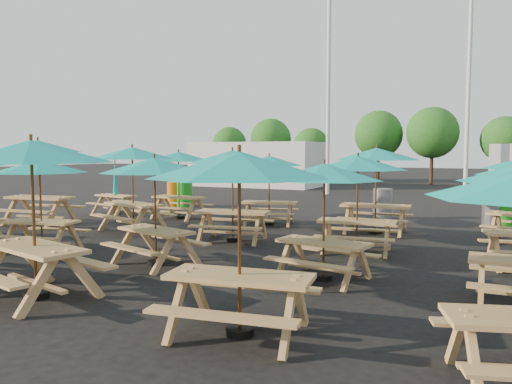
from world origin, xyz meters
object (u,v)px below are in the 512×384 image
at_px(picnic_unit_10, 233,161).
at_px(waste_bin_0, 175,194).
at_px(waste_bin_2, 383,204).
at_px(waste_bin_3, 493,210).
at_px(picnic_unit_12, 239,173).
at_px(waste_bin_1, 185,195).
at_px(picnic_unit_9, 155,170).
at_px(picnic_unit_11, 269,164).
at_px(picnic_unit_2, 38,150).
at_px(picnic_unit_5, 40,171).
at_px(picnic_unit_14, 358,168).
at_px(picnic_unit_6, 132,157).
at_px(picnic_unit_3, 116,191).
at_px(picnic_unit_8, 32,159).
at_px(waste_bin_4, 504,210).
at_px(picnic_unit_13, 324,177).
at_px(picnic_unit_7, 179,160).
at_px(picnic_unit_15, 377,158).

distance_m(picnic_unit_10, waste_bin_0, 8.47).
distance_m(waste_bin_2, waste_bin_3, 3.33).
xyz_separation_m(picnic_unit_12, waste_bin_1, (-8.49, 11.31, -1.46)).
relative_size(picnic_unit_9, picnic_unit_11, 1.01).
distance_m(picnic_unit_12, waste_bin_0, 14.61).
bearing_deg(picnic_unit_2, waste_bin_2, 25.59).
distance_m(picnic_unit_5, picnic_unit_14, 6.98).
distance_m(picnic_unit_14, waste_bin_3, 6.27).
distance_m(picnic_unit_2, picnic_unit_5, 4.41).
bearing_deg(waste_bin_2, picnic_unit_14, -83.40).
bearing_deg(waste_bin_1, picnic_unit_6, -69.22).
height_order(picnic_unit_3, picnic_unit_12, picnic_unit_12).
relative_size(picnic_unit_8, picnic_unit_11, 1.11).
bearing_deg(waste_bin_4, picnic_unit_11, -157.73).
height_order(picnic_unit_11, picnic_unit_13, picnic_unit_11).
bearing_deg(picnic_unit_2, picnic_unit_12, -37.04).
relative_size(picnic_unit_6, waste_bin_4, 2.92).
bearing_deg(picnic_unit_8, picnic_unit_7, 123.91).
relative_size(picnic_unit_10, waste_bin_3, 2.68).
bearing_deg(picnic_unit_5, picnic_unit_8, -53.75).
distance_m(picnic_unit_6, picnic_unit_12, 8.49).
bearing_deg(waste_bin_2, picnic_unit_8, -103.77).
xyz_separation_m(picnic_unit_11, waste_bin_0, (-5.56, 2.96, -1.35)).
xyz_separation_m(picnic_unit_7, picnic_unit_8, (3.22, -8.36, 0.16)).
relative_size(picnic_unit_13, waste_bin_0, 2.31).
distance_m(picnic_unit_8, picnic_unit_15, 8.90).
xyz_separation_m(picnic_unit_5, picnic_unit_13, (6.42, 0.38, -0.02)).
xyz_separation_m(picnic_unit_5, picnic_unit_6, (-0.00, 3.09, 0.27)).
bearing_deg(picnic_unit_3, picnic_unit_9, -33.27).
bearing_deg(waste_bin_3, picnic_unit_11, -157.03).
height_order(waste_bin_0, waste_bin_1, same).
xyz_separation_m(picnic_unit_9, picnic_unit_10, (0.11, 2.92, 0.13)).
height_order(picnic_unit_14, waste_bin_3, picnic_unit_14).
relative_size(picnic_unit_10, waste_bin_1, 2.68).
bearing_deg(picnic_unit_13, picnic_unit_6, 165.65).
height_order(waste_bin_1, waste_bin_3, same).
relative_size(picnic_unit_7, waste_bin_3, 2.27).
relative_size(picnic_unit_8, picnic_unit_9, 1.10).
xyz_separation_m(picnic_unit_7, picnic_unit_9, (3.47, -5.76, -0.10)).
bearing_deg(waste_bin_3, picnic_unit_6, -149.06).
relative_size(picnic_unit_12, waste_bin_3, 2.55).
bearing_deg(picnic_unit_14, picnic_unit_10, 172.07).
distance_m(picnic_unit_7, waste_bin_0, 4.10).
bearing_deg(waste_bin_3, waste_bin_4, 5.03).
relative_size(picnic_unit_3, waste_bin_4, 2.05).
bearing_deg(picnic_unit_11, picnic_unit_3, 165.05).
relative_size(picnic_unit_5, picnic_unit_8, 0.84).
distance_m(picnic_unit_14, picnic_unit_15, 2.79).
height_order(picnic_unit_2, picnic_unit_11, picnic_unit_2).
distance_m(waste_bin_0, waste_bin_4, 11.93).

